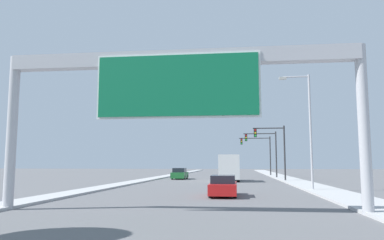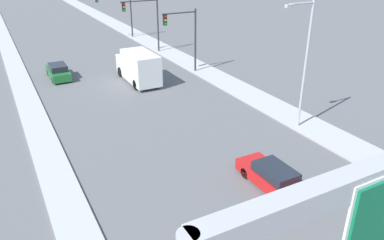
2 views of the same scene
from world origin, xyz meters
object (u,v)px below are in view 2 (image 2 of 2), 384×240
traffic_light_near_intersection (186,32)px  car_mid_left (58,72)px  traffic_light_far_intersection (120,7)px  truck_box_primary (138,67)px  traffic_light_mid_block (147,17)px  street_lamp_right (304,58)px  car_mid_right (273,177)px

traffic_light_near_intersection → car_mid_left: bearing=158.8°
traffic_light_near_intersection → traffic_light_far_intersection: bearing=91.5°
truck_box_primary → traffic_light_mid_block: traffic_light_mid_block is taller
traffic_light_mid_block → street_lamp_right: 26.18m
truck_box_primary → traffic_light_mid_block: bearing=63.0°
traffic_light_mid_block → street_lamp_right: (1.29, -26.13, 0.80)m
car_mid_left → car_mid_right: 27.24m
traffic_light_far_intersection → street_lamp_right: street_lamp_right is taller
traffic_light_far_intersection → street_lamp_right: bearing=-87.6°
traffic_light_mid_block → car_mid_right: bearing=-99.5°
traffic_light_mid_block → traffic_light_far_intersection: (-0.22, 10.00, 0.04)m
traffic_light_near_intersection → traffic_light_far_intersection: (-0.54, 20.00, 0.18)m
traffic_light_near_intersection → street_lamp_right: (0.97, -16.13, 0.95)m
car_mid_right → traffic_light_near_intersection: (5.60, 21.43, 3.86)m
car_mid_right → traffic_light_mid_block: 32.12m
street_lamp_right → traffic_light_far_intersection: bearing=92.4°
car_mid_right → truck_box_primary: truck_box_primary is taller
car_mid_left → traffic_light_far_intersection: traffic_light_far_intersection is taller
street_lamp_right → car_mid_right: bearing=-141.2°
car_mid_left → street_lamp_right: size_ratio=0.50×
car_mid_left → traffic_light_near_intersection: bearing=-21.2°
traffic_light_far_intersection → street_lamp_right: (1.51, -36.13, 0.77)m
truck_box_primary → traffic_light_far_intersection: (5.06, 20.35, 3.08)m
car_mid_left → traffic_light_near_intersection: traffic_light_near_intersection is taller
traffic_light_mid_block → traffic_light_far_intersection: bearing=91.2°
traffic_light_mid_block → street_lamp_right: size_ratio=0.74×
truck_box_primary → traffic_light_far_intersection: bearing=76.0°
car_mid_right → street_lamp_right: bearing=38.8°
car_mid_left → traffic_light_near_intersection: size_ratio=0.69×
traffic_light_mid_block → traffic_light_far_intersection: traffic_light_mid_block is taller
car_mid_right → traffic_light_near_intersection: bearing=75.4°
car_mid_right → traffic_light_far_intersection: bearing=83.0°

